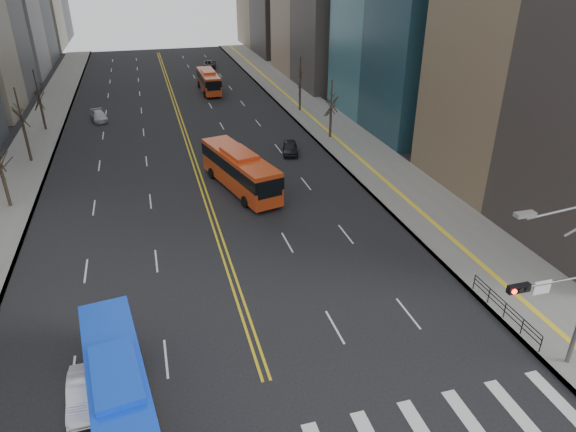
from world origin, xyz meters
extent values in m
cube|color=gray|center=(17.50, 45.00, 0.07)|extent=(7.00, 130.00, 0.15)
cube|color=gray|center=(-16.50, 45.00, 0.07)|extent=(5.00, 130.00, 0.15)
cube|color=silver|center=(8.27, 0.00, 0.01)|extent=(0.70, 4.00, 0.01)
cube|color=silver|center=(10.64, 0.00, 0.01)|extent=(0.70, 4.00, 0.01)
cube|color=silver|center=(13.00, 0.00, 0.01)|extent=(0.70, 4.00, 0.01)
cube|color=gold|center=(-0.20, 55.00, 0.01)|extent=(0.15, 100.00, 0.01)
cube|color=gold|center=(0.20, 55.00, 0.01)|extent=(0.15, 100.00, 0.01)
cylinder|color=slate|center=(12.95, 2.00, 5.50)|extent=(4.50, 0.12, 0.12)
cube|color=black|center=(11.00, 2.00, 5.50)|extent=(1.10, 0.28, 0.38)
cylinder|color=#FF190C|center=(10.65, 1.84, 5.50)|extent=(0.24, 0.08, 0.24)
cylinder|color=black|center=(11.00, 1.84, 5.50)|extent=(0.24, 0.08, 0.24)
cylinder|color=black|center=(11.35, 1.84, 5.50)|extent=(0.24, 0.08, 0.24)
cube|color=white|center=(12.30, 2.00, 5.30)|extent=(0.90, 0.06, 0.70)
cube|color=#999993|center=(10.40, 2.00, 9.30)|extent=(0.90, 0.35, 0.18)
cube|color=black|center=(14.30, 6.00, 1.15)|extent=(0.04, 6.00, 0.04)
cylinder|color=black|center=(14.30, 3.00, 0.65)|extent=(0.06, 0.06, 1.00)
cylinder|color=black|center=(14.30, 4.50, 0.65)|extent=(0.06, 0.06, 1.00)
cylinder|color=black|center=(14.30, 6.00, 0.65)|extent=(0.06, 0.06, 1.00)
cylinder|color=black|center=(14.30, 7.50, 0.65)|extent=(0.06, 0.06, 1.00)
cylinder|color=black|center=(14.30, 9.00, 0.65)|extent=(0.06, 0.06, 1.00)
cylinder|color=black|center=(-16.00, 30.00, 1.80)|extent=(0.28, 0.28, 3.60)
cylinder|color=black|center=(-16.00, 41.00, 2.00)|extent=(0.28, 0.28, 4.00)
cylinder|color=black|center=(-16.00, 52.00, 1.90)|extent=(0.28, 0.28, 3.80)
cylinder|color=black|center=(16.00, 40.00, 1.75)|extent=(0.28, 0.28, 3.50)
cylinder|color=black|center=(16.00, 52.00, 1.88)|extent=(0.28, 0.28, 3.75)
cube|color=blue|center=(-6.70, 4.00, 1.70)|extent=(3.87, 11.66, 2.70)
cube|color=black|center=(-6.70, 4.00, 2.24)|extent=(3.93, 11.69, 0.98)
cube|color=blue|center=(-6.70, 4.00, 3.15)|extent=(2.42, 4.22, 0.40)
cube|color=#FFAA0D|center=(-6.70, 4.00, 0.55)|extent=(3.93, 11.69, 0.35)
cylinder|color=black|center=(-8.37, 7.48, 0.50)|extent=(0.43, 1.03, 1.00)
cylinder|color=black|center=(-6.00, 7.79, 0.50)|extent=(0.43, 1.03, 1.00)
cube|color=#C43C14|center=(3.26, 28.45, 1.82)|extent=(5.28, 11.63, 2.95)
cube|color=black|center=(3.26, 28.45, 2.40)|extent=(5.34, 11.66, 1.06)
cube|color=#C43C14|center=(3.26, 28.45, 3.40)|extent=(2.97, 4.35, 0.40)
cylinder|color=black|center=(2.91, 24.62, 0.50)|extent=(0.54, 1.04, 1.00)
cylinder|color=black|center=(5.40, 25.25, 0.50)|extent=(0.54, 1.04, 1.00)
cylinder|color=black|center=(1.13, 31.66, 0.50)|extent=(0.54, 1.04, 1.00)
cylinder|color=black|center=(3.62, 32.29, 0.50)|extent=(0.54, 1.04, 1.00)
cube|color=#C43C14|center=(5.72, 66.28, 1.65)|extent=(2.40, 10.13, 2.59)
cube|color=black|center=(5.72, 66.28, 2.17)|extent=(2.46, 10.15, 0.94)
cube|color=#C43C14|center=(5.72, 66.28, 3.04)|extent=(1.87, 3.56, 0.40)
cylinder|color=black|center=(4.61, 63.04, 0.50)|extent=(0.31, 1.00, 1.00)
cylinder|color=black|center=(6.90, 63.06, 0.50)|extent=(0.31, 1.00, 1.00)
cylinder|color=black|center=(4.54, 69.51, 0.50)|extent=(0.31, 1.00, 1.00)
cylinder|color=black|center=(6.84, 69.53, 0.50)|extent=(0.31, 1.00, 1.00)
imported|color=white|center=(-8.58, 6.00, 0.61)|extent=(1.42, 3.74, 1.22)
imported|color=black|center=(10.12, 36.18, 0.66)|extent=(2.42, 4.10, 1.31)
imported|color=#AFAEB4|center=(-9.94, 54.45, 0.60)|extent=(2.46, 4.39, 1.20)
imported|color=black|center=(8.37, 84.90, 0.67)|extent=(3.03, 5.16, 1.35)
camera|label=1|loc=(-4.12, -13.48, 18.81)|focal=32.00mm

